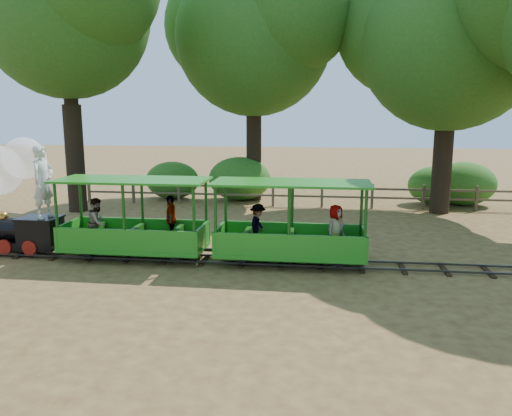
# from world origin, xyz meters

# --- Properties ---
(ground) EXTENTS (90.00, 90.00, 0.00)m
(ground) POSITION_xyz_m (0.00, 0.00, 0.00)
(ground) COLOR #9E8244
(ground) RESTS_ON ground
(track) EXTENTS (22.00, 1.00, 0.10)m
(track) POSITION_xyz_m (0.00, 0.00, 0.07)
(track) COLOR #3F3D3A
(track) RESTS_ON ground
(locomotive) EXTENTS (2.82, 1.33, 3.24)m
(locomotive) POSITION_xyz_m (-7.37, 0.06, 1.82)
(locomotive) COLOR black
(locomotive) RESTS_ON ground
(carriage_front) EXTENTS (3.89, 1.59, 2.02)m
(carriage_front) POSITION_xyz_m (-3.89, -0.01, 0.84)
(carriage_front) COLOR #258D1E
(carriage_front) RESTS_ON track
(carriage_rear) EXTENTS (3.89, 1.59, 2.02)m
(carriage_rear) POSITION_xyz_m (0.23, -0.00, 0.82)
(carriage_rear) COLOR #258D1E
(carriage_rear) RESTS_ON track
(oak_nw) EXTENTS (7.74, 6.81, 10.48)m
(oak_nw) POSITION_xyz_m (-8.53, 6.08, 7.69)
(oak_nw) COLOR #2D2116
(oak_nw) RESTS_ON ground
(oak_nc) EXTENTS (8.23, 7.24, 10.21)m
(oak_nc) POSITION_xyz_m (-2.03, 9.59, 7.26)
(oak_nc) COLOR #2D2116
(oak_nc) RESTS_ON ground
(oak_ne) EXTENTS (8.26, 7.27, 9.71)m
(oak_ne) POSITION_xyz_m (5.47, 7.59, 6.75)
(oak_ne) COLOR #2D2116
(oak_ne) RESTS_ON ground
(fence) EXTENTS (18.10, 0.10, 1.00)m
(fence) POSITION_xyz_m (0.00, 8.00, 0.58)
(fence) COLOR brown
(fence) RESTS_ON ground
(shrub_west) EXTENTS (2.40, 1.85, 1.66)m
(shrub_west) POSITION_xyz_m (-5.66, 9.30, 0.83)
(shrub_west) COLOR #2D6B1E
(shrub_west) RESTS_ON ground
(shrub_mid_w) EXTENTS (2.75, 2.12, 1.91)m
(shrub_mid_w) POSITION_xyz_m (-2.61, 9.30, 0.95)
(shrub_mid_w) COLOR #2D6B1E
(shrub_mid_w) RESTS_ON ground
(shrub_mid_e) EXTENTS (2.34, 1.80, 1.62)m
(shrub_mid_e) POSITION_xyz_m (5.74, 9.30, 0.81)
(shrub_mid_e) COLOR #2D6B1E
(shrub_mid_e) RESTS_ON ground
(shrub_east) EXTENTS (2.62, 2.01, 1.81)m
(shrub_east) POSITION_xyz_m (6.83, 9.30, 0.91)
(shrub_east) COLOR #2D6B1E
(shrub_east) RESTS_ON ground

